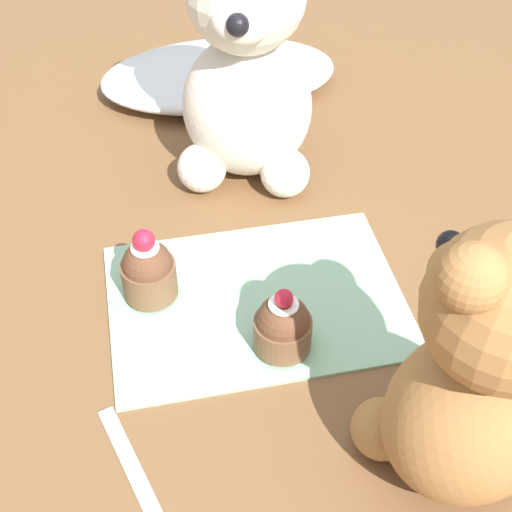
{
  "coord_description": "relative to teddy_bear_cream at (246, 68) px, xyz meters",
  "views": [
    {
      "loc": [
        -0.09,
        -0.42,
        0.47
      ],
      "look_at": [
        0.0,
        0.0,
        0.06
      ],
      "focal_mm": 50.0,
      "sensor_mm": 36.0,
      "label": 1
    }
  ],
  "objects": [
    {
      "name": "teaspoon",
      "position": [
        -0.15,
        -0.35,
        -0.12
      ],
      "size": [
        0.05,
        0.14,
        0.01
      ],
      "primitive_type": "cube",
      "rotation": [
        0.0,
        0.0,
        5.01
      ],
      "color": "silver",
      "rests_on": "ground_plane"
    },
    {
      "name": "cupcake_near_tan_bear",
      "position": [
        -0.02,
        -0.25,
        -0.09
      ],
      "size": [
        0.05,
        0.05,
        0.06
      ],
      "color": "brown",
      "rests_on": "knitted_placemat"
    },
    {
      "name": "teddy_bear_tan",
      "position": [
        0.07,
        -0.38,
        -0.01
      ],
      "size": [
        0.14,
        0.13,
        0.23
      ],
      "rotation": [
        0.0,
        0.0,
        3.34
      ],
      "color": "#A3703D",
      "rests_on": "ground_plane"
    },
    {
      "name": "ground_plane",
      "position": [
        -0.03,
        -0.19,
        -0.12
      ],
      "size": [
        4.0,
        4.0,
        0.0
      ],
      "primitive_type": "plane",
      "color": "brown"
    },
    {
      "name": "teddy_bear_cream",
      "position": [
        0.0,
        0.0,
        0.0
      ],
      "size": [
        0.16,
        0.15,
        0.26
      ],
      "rotation": [
        0.0,
        0.0,
        -0.3
      ],
      "color": "silver",
      "rests_on": "ground_plane"
    },
    {
      "name": "tulle_cloth",
      "position": [
        -0.0,
        0.17,
        -0.1
      ],
      "size": [
        0.29,
        0.17,
        0.04
      ],
      "primitive_type": "ellipsoid",
      "color": "white",
      "rests_on": "ground_plane"
    },
    {
      "name": "knitted_placemat",
      "position": [
        -0.03,
        -0.19,
        -0.12
      ],
      "size": [
        0.26,
        0.19,
        0.01
      ],
      "primitive_type": "cube",
      "color": "#8EBC99",
      "rests_on": "ground_plane"
    },
    {
      "name": "cupcake_near_cream_bear",
      "position": [
        -0.12,
        -0.17,
        -0.09
      ],
      "size": [
        0.05,
        0.05,
        0.07
      ],
      "color": "brown",
      "rests_on": "knitted_placemat"
    }
  ]
}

